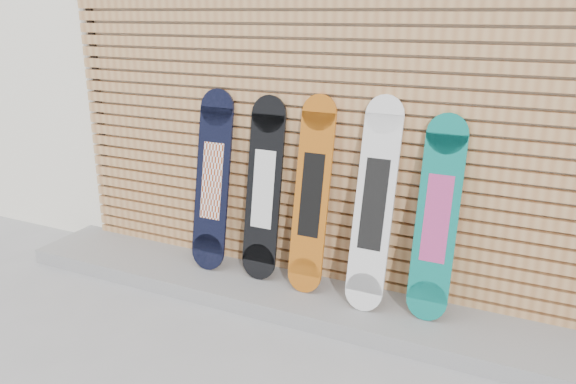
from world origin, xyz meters
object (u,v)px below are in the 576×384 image
snowboard_0 (213,181)px  snowboard_2 (312,195)px  snowboard_4 (437,219)px  snowboard_1 (264,189)px  snowboard_3 (374,204)px

snowboard_0 → snowboard_2: (0.86, -0.01, 0.01)m
snowboard_4 → snowboard_0: bearing=179.7°
snowboard_0 → snowboard_4: 1.77m
snowboard_1 → snowboard_3: 0.89m
snowboard_3 → snowboard_2: bearing=175.9°
snowboard_0 → snowboard_3: size_ratio=0.97×
snowboard_3 → snowboard_0: bearing=178.3°
snowboard_0 → snowboard_1: size_ratio=1.02×
snowboard_1 → snowboard_4: size_ratio=1.02×
snowboard_1 → snowboard_2: bearing=-2.8°
snowboard_2 → snowboard_3: size_ratio=0.98×
snowboard_4 → snowboard_1: bearing=179.0°
snowboard_0 → snowboard_2: snowboard_2 is taller
snowboard_3 → snowboard_1: bearing=176.5°
snowboard_2 → snowboard_4: (0.91, -0.00, -0.03)m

